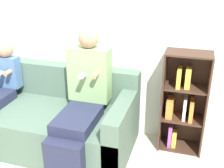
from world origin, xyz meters
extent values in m
cube|color=silver|center=(0.00, 1.06, 1.27)|extent=(10.00, 0.06, 2.55)
cube|color=#4C6656|center=(-0.20, 0.44, 0.22)|extent=(1.89, 0.76, 0.44)
cube|color=#4C6656|center=(-0.20, 0.91, 0.42)|extent=(1.89, 0.17, 0.83)
cube|color=#4C6656|center=(0.66, 0.44, 0.33)|extent=(0.16, 0.76, 0.66)
cube|color=#232842|center=(0.25, 0.00, 0.22)|extent=(0.37, 0.12, 0.44)
cube|color=#232842|center=(0.25, 0.33, 0.50)|extent=(0.37, 0.54, 0.11)
cube|color=#84AD70|center=(0.25, 0.70, 0.84)|extent=(0.44, 0.20, 0.58)
sphere|color=tan|center=(0.25, 0.70, 1.23)|extent=(0.21, 0.21, 0.21)
cylinder|color=tan|center=(0.37, 0.55, 0.90)|extent=(0.05, 0.10, 0.05)
cube|color=white|center=(0.25, 0.50, 0.90)|extent=(0.05, 0.12, 0.02)
cube|color=#476B9E|center=(-0.80, 0.74, 0.74)|extent=(0.28, 0.13, 0.37)
sphere|color=tan|center=(-0.80, 0.74, 1.01)|extent=(0.19, 0.19, 0.19)
cylinder|color=tan|center=(-0.72, 0.62, 0.77)|extent=(0.05, 0.10, 0.05)
cube|color=#3D281E|center=(1.01, 0.87, 0.55)|extent=(0.02, 0.29, 1.11)
cube|color=#3D281E|center=(1.45, 0.87, 0.55)|extent=(0.02, 0.29, 1.11)
cube|color=#3D281E|center=(1.23, 1.01, 0.55)|extent=(0.46, 0.02, 1.11)
cube|color=#3D281E|center=(1.23, 0.87, 0.01)|extent=(0.43, 0.26, 0.02)
cube|color=#3D281E|center=(1.23, 0.87, 0.37)|extent=(0.43, 0.26, 0.02)
cube|color=#3D281E|center=(1.23, 0.87, 0.74)|extent=(0.43, 0.26, 0.02)
cube|color=#3D281E|center=(1.23, 0.87, 1.10)|extent=(0.43, 0.26, 0.02)
cube|color=#333338|center=(1.09, 0.87, 0.47)|extent=(0.06, 0.15, 0.18)
cube|color=orange|center=(1.32, 0.87, 0.49)|extent=(0.04, 0.22, 0.21)
cube|color=#934CA3|center=(1.13, 0.87, 0.14)|extent=(0.04, 0.18, 0.25)
cube|color=orange|center=(1.09, 0.87, 0.48)|extent=(0.07, 0.18, 0.21)
cube|color=gold|center=(1.25, 0.87, 0.85)|extent=(0.05, 0.15, 0.20)
cube|color=gold|center=(1.16, 0.87, 0.84)|extent=(0.04, 0.20, 0.19)
cube|color=beige|center=(1.25, 0.87, 0.50)|extent=(0.03, 0.18, 0.24)
cube|color=gold|center=(1.17, 0.87, 0.10)|extent=(0.05, 0.15, 0.16)
camera|label=1|loc=(1.27, -1.87, 1.92)|focal=45.00mm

